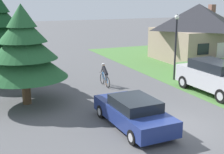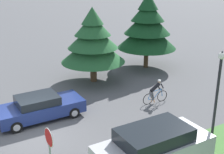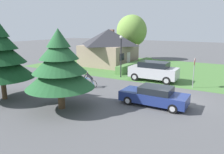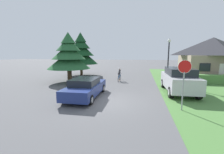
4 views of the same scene
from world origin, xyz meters
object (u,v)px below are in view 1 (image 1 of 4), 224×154
sedan_left_lane (133,112)px  street_lamp (176,39)px  cottage_house (198,31)px  cyclist (105,75)px  parked_suv_right (214,77)px  conifer_tall_near (24,50)px

sedan_left_lane → street_lamp: bearing=-47.4°
sedan_left_lane → cottage_house: bearing=-48.7°
cyclist → street_lamp: (5.04, -0.49, 2.18)m
cottage_house → cyclist: size_ratio=4.14×
cottage_house → parked_suv_right: bearing=-122.6°
street_lamp → parked_suv_right: bearing=-85.3°
cyclist → parked_suv_right: 6.74m
street_lamp → conifer_tall_near: (-10.27, -1.11, 0.05)m
parked_suv_right → conifer_tall_near: 11.03m
cottage_house → street_lamp: (-6.15, -5.39, 0.24)m
cottage_house → street_lamp: 8.18m
cyclist → cottage_house: bearing=-64.4°
cottage_house → conifer_tall_near: conifer_tall_near is taller
cottage_house → parked_suv_right: size_ratio=1.49×
sedan_left_lane → cyclist: 6.85m
sedan_left_lane → street_lamp: (6.46, 6.21, 2.23)m
cottage_house → conifer_tall_near: bearing=-158.0°
cyclist → sedan_left_lane: bearing=170.0°
sedan_left_lane → conifer_tall_near: 6.77m
parked_suv_right → street_lamp: bearing=3.4°
parked_suv_right → street_lamp: street_lamp is taller
parked_suv_right → sedan_left_lane: bearing=109.7°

